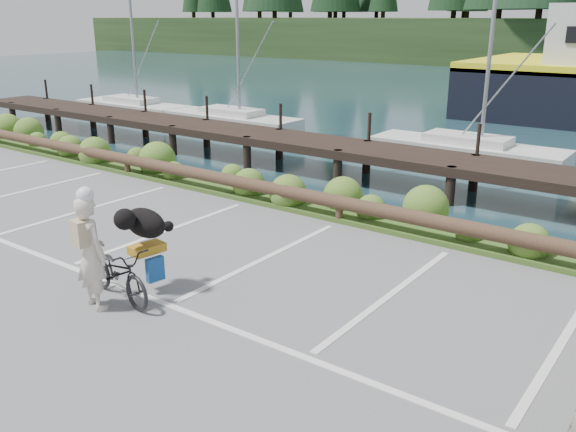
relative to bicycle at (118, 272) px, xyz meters
The scene contains 6 objects.
ground 1.16m from the bicycle, 40.61° to the left, with size 72.00×72.00×0.00m, color #5C5C5F.
vegetation_strip 6.06m from the bicycle, 82.32° to the left, with size 34.00×1.60×0.10m, color #3D5B21.
log_rail 5.37m from the bicycle, 81.32° to the left, with size 32.00×0.30×0.60m, color #443021, non-canonical shape.
bicycle is the anchor object (origin of this frame).
cyclist 0.59m from the bicycle, 99.36° to the right, with size 0.65×0.42×1.78m, color beige.
dog 0.88m from the bicycle, 80.64° to the left, with size 0.83×0.41×0.48m, color black.
Camera 1 is at (6.55, -6.19, 4.27)m, focal length 38.00 mm.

